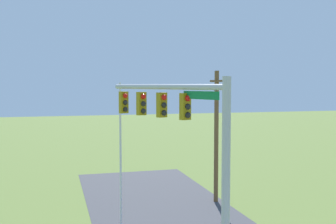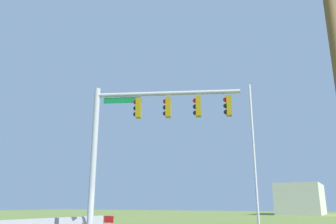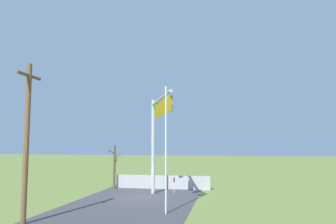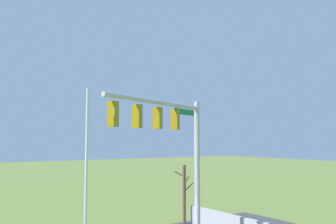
# 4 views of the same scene
# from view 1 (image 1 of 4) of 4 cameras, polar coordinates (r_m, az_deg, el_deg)

# --- Properties ---
(signal_mast) EXTENTS (6.59, 2.76, 7.25)m
(signal_mast) POSITION_cam_1_polar(r_m,az_deg,el_deg) (14.84, 2.11, -2.91)
(signal_mast) COLOR #B2B5BA
(signal_mast) RESTS_ON ground_plane
(flagpole) EXTENTS (0.10, 0.10, 7.09)m
(flagpole) POSITION_cam_1_polar(r_m,az_deg,el_deg) (19.46, -6.63, -6.39)
(flagpole) COLOR silver
(flagpole) RESTS_ON ground_plane
(utility_pole) EXTENTS (1.90, 0.26, 7.80)m
(utility_pole) POSITION_cam_1_polar(r_m,az_deg,el_deg) (24.43, 6.75, -3.06)
(utility_pole) COLOR brown
(utility_pole) RESTS_ON ground_plane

